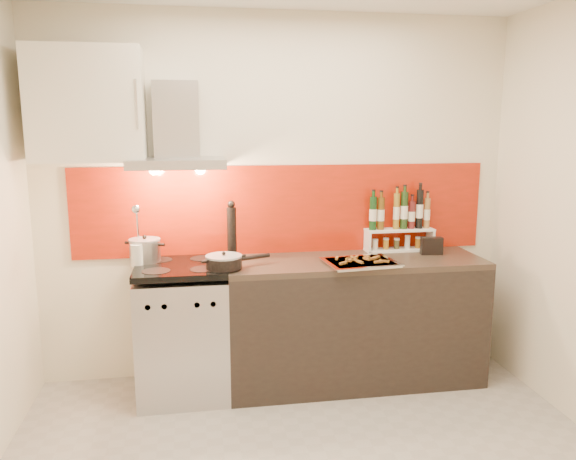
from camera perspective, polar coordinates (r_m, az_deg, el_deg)
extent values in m
cube|color=silver|center=(4.07, -1.03, 3.24)|extent=(3.40, 0.02, 2.60)
cube|color=#941D08|center=(4.08, -0.31, 2.12)|extent=(3.00, 0.02, 0.64)
cube|color=#B7B7BA|center=(3.95, -10.60, -10.36)|extent=(0.60, 0.60, 0.84)
cube|color=black|center=(3.72, -10.63, -13.24)|extent=(0.50, 0.02, 0.40)
cube|color=#B7B7BA|center=(3.58, -10.85, -7.52)|extent=(0.56, 0.02, 0.12)
cube|color=#FF190C|center=(3.58, -10.85, -7.55)|extent=(0.10, 0.01, 0.04)
cube|color=black|center=(3.81, -10.84, -3.75)|extent=(0.60, 0.60, 0.04)
cube|color=black|center=(4.09, 6.67, -9.35)|extent=(1.80, 0.60, 0.86)
cube|color=black|center=(3.96, 6.81, -3.22)|extent=(1.80, 0.60, 0.04)
cube|color=#B7B7BA|center=(3.75, -11.19, 6.70)|extent=(0.62, 0.50, 0.06)
cube|color=#B7B7BA|center=(3.89, -11.28, 10.97)|extent=(0.30, 0.18, 0.50)
sphere|color=#FFD18C|center=(3.76, -13.47, 6.01)|extent=(0.07, 0.07, 0.07)
sphere|color=#FFD18C|center=(3.75, -8.87, 6.17)|extent=(0.07, 0.07, 0.07)
cube|color=silver|center=(3.88, -19.69, 11.89)|extent=(0.70, 0.35, 0.72)
cylinder|color=#B7B7BA|center=(3.93, -14.32, -2.08)|extent=(0.21, 0.21, 0.14)
cylinder|color=#99999E|center=(3.91, -14.37, -0.96)|extent=(0.21, 0.21, 0.01)
sphere|color=black|center=(3.91, -14.38, -0.70)|extent=(0.03, 0.03, 0.03)
cylinder|color=black|center=(3.66, -6.53, -3.31)|extent=(0.23, 0.23, 0.07)
cylinder|color=#99999E|center=(3.65, -6.54, -2.66)|extent=(0.24, 0.24, 0.01)
sphere|color=black|center=(3.65, -6.55, -2.40)|extent=(0.03, 0.03, 0.03)
cylinder|color=black|center=(3.76, -3.41, -2.76)|extent=(0.22, 0.12, 0.03)
cylinder|color=silver|center=(3.85, -15.03, -2.49)|extent=(0.09, 0.09, 0.15)
cylinder|color=silver|center=(3.82, -15.02, 0.31)|extent=(0.01, 0.07, 0.27)
sphere|color=silver|center=(3.74, -15.20, 2.06)|extent=(0.06, 0.06, 0.06)
cylinder|color=black|center=(3.88, -5.74, -0.40)|extent=(0.06, 0.06, 0.37)
sphere|color=black|center=(3.85, -5.79, 2.61)|extent=(0.05, 0.05, 0.05)
cube|color=white|center=(4.27, 11.19, -1.97)|extent=(0.51, 0.14, 0.01)
cube|color=white|center=(4.17, 8.07, -1.15)|extent=(0.01, 0.14, 0.14)
cube|color=white|center=(4.34, 14.26, -0.91)|extent=(0.02, 0.14, 0.14)
cube|color=white|center=(4.24, 11.27, 0.02)|extent=(0.51, 0.14, 0.02)
cylinder|color=black|center=(4.15, 8.63, 1.70)|extent=(0.05, 0.05, 0.25)
cylinder|color=#53370E|center=(4.17, 9.41, 1.67)|extent=(0.05, 0.05, 0.24)
cylinder|color=olive|center=(4.20, 10.96, 1.88)|extent=(0.05, 0.05, 0.27)
cylinder|color=black|center=(4.22, 11.72, 1.97)|extent=(0.05, 0.05, 0.28)
cylinder|color=#541616|center=(4.25, 12.44, 1.51)|extent=(0.05, 0.05, 0.21)
cylinder|color=black|center=(4.27, 13.22, 2.08)|extent=(0.05, 0.05, 0.29)
cylinder|color=olive|center=(4.30, 13.93, 1.68)|extent=(0.05, 0.05, 0.23)
cylinder|color=beige|center=(4.20, 8.84, -1.54)|extent=(0.04, 0.04, 0.07)
cylinder|color=#A7751B|center=(4.22, 9.92, -1.45)|extent=(0.04, 0.04, 0.07)
cylinder|color=#454122|center=(4.25, 10.98, -1.44)|extent=(0.04, 0.04, 0.07)
cylinder|color=silver|center=(4.28, 12.03, -1.27)|extent=(0.04, 0.04, 0.09)
cylinder|color=#A0691A|center=(4.31, 13.06, -1.32)|extent=(0.04, 0.04, 0.07)
cube|color=black|center=(4.19, 14.38, -1.61)|extent=(0.16, 0.09, 0.13)
cube|color=silver|center=(3.81, 7.36, -3.35)|extent=(0.48, 0.39, 0.01)
cube|color=silver|center=(3.80, 7.37, -3.20)|extent=(0.51, 0.41, 0.01)
cube|color=red|center=(3.80, 7.37, -3.20)|extent=(0.44, 0.34, 0.01)
cube|color=brown|center=(3.81, 6.32, -3.01)|extent=(0.06, 0.03, 0.02)
cube|color=brown|center=(3.91, 8.04, -2.69)|extent=(0.03, 0.06, 0.02)
cube|color=brown|center=(3.87, 6.54, -2.81)|extent=(0.02, 0.06, 0.02)
cube|color=brown|center=(3.71, 5.63, -3.37)|extent=(0.06, 0.04, 0.02)
cube|color=brown|center=(3.84, 4.99, -2.87)|extent=(0.04, 0.06, 0.02)
cube|color=brown|center=(3.83, 6.40, -2.95)|extent=(0.06, 0.04, 0.02)
cube|color=brown|center=(3.75, 7.30, -3.23)|extent=(0.04, 0.06, 0.02)
cube|color=brown|center=(3.81, 9.72, -3.11)|extent=(0.06, 0.05, 0.02)
cube|color=brown|center=(3.85, 8.53, -2.91)|extent=(0.06, 0.03, 0.02)
cube|color=brown|center=(3.77, 9.16, -3.22)|extent=(0.06, 0.03, 0.02)
cube|color=brown|center=(3.85, 8.00, -2.91)|extent=(0.04, 0.06, 0.02)
cube|color=brown|center=(3.90, 8.97, -2.76)|extent=(0.06, 0.04, 0.02)
cube|color=brown|center=(3.82, 6.61, -2.98)|extent=(0.05, 0.06, 0.02)
cube|color=brown|center=(3.80, 9.83, -3.13)|extent=(0.06, 0.05, 0.02)
cube|color=brown|center=(3.87, 6.92, -2.78)|extent=(0.05, 0.06, 0.02)
cube|color=brown|center=(3.80, 6.16, -3.05)|extent=(0.03, 0.06, 0.02)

